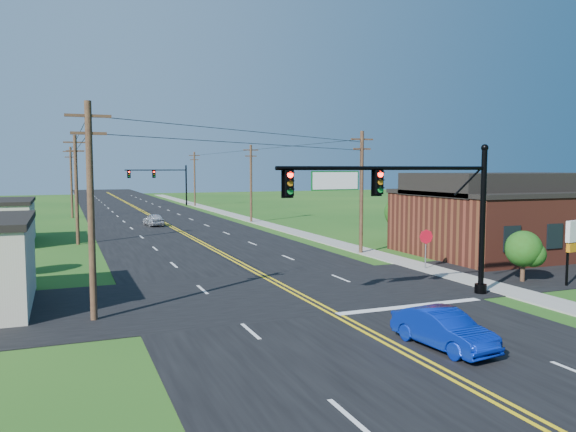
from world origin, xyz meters
name	(u,v)px	position (x,y,z in m)	size (l,w,h in m)	color
ground	(432,370)	(0.00, 0.00, 0.00)	(260.00, 260.00, 0.00)	#194A15
road_main	(164,224)	(0.00, 50.00, 0.02)	(16.00, 220.00, 0.04)	black
road_cross	(289,291)	(0.00, 12.00, 0.02)	(70.00, 10.00, 0.04)	black
sidewalk	(282,228)	(10.50, 40.00, 0.04)	(2.00, 160.00, 0.08)	gray
signal_mast_main	(407,202)	(4.34, 8.00, 4.75)	(11.30, 0.60, 7.48)	black
signal_mast_far	(160,179)	(4.44, 80.00, 4.55)	(10.98, 0.60, 7.48)	black
brick_building	(509,222)	(20.00, 18.00, 2.35)	(14.20, 11.20, 4.70)	#5E261A
utility_pole_left_a	(91,207)	(-9.50, 10.00, 4.72)	(1.80, 0.28, 9.00)	#39221A
utility_pole_left_b	(76,188)	(-9.50, 35.00, 4.72)	(1.80, 0.28, 9.00)	#39221A
utility_pole_left_c	(71,181)	(-9.50, 62.00, 4.72)	(1.80, 0.28, 9.00)	#39221A
utility_pole_right_a	(361,190)	(9.80, 22.00, 4.72)	(1.80, 0.28, 9.00)	#39221A
utility_pole_right_b	(251,182)	(9.80, 48.00, 4.72)	(1.80, 0.28, 9.00)	#39221A
utility_pole_right_c	(195,178)	(9.80, 78.00, 4.72)	(1.80, 0.28, 9.00)	#39221A
tree_right_back	(402,212)	(16.00, 26.00, 2.60)	(3.00, 3.00, 4.10)	#39221A
shrub_corner	(523,249)	(13.00, 9.50, 1.85)	(2.00, 2.00, 2.86)	#39221A
tree_left	(0,240)	(-14.00, 22.00, 2.16)	(2.40, 2.40, 3.37)	#39221A
blue_car	(443,330)	(1.63, 1.59, 0.67)	(1.42, 4.09, 1.35)	#07209A
distant_car	(154,220)	(-1.44, 47.82, 0.68)	(1.59, 3.96, 1.35)	silver
stop_sign	(426,241)	(10.28, 14.68, 1.81)	(0.89, 0.17, 2.51)	slate
pylon_sign	(576,238)	(14.87, 7.72, 2.58)	(1.73, 0.60, 3.53)	black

